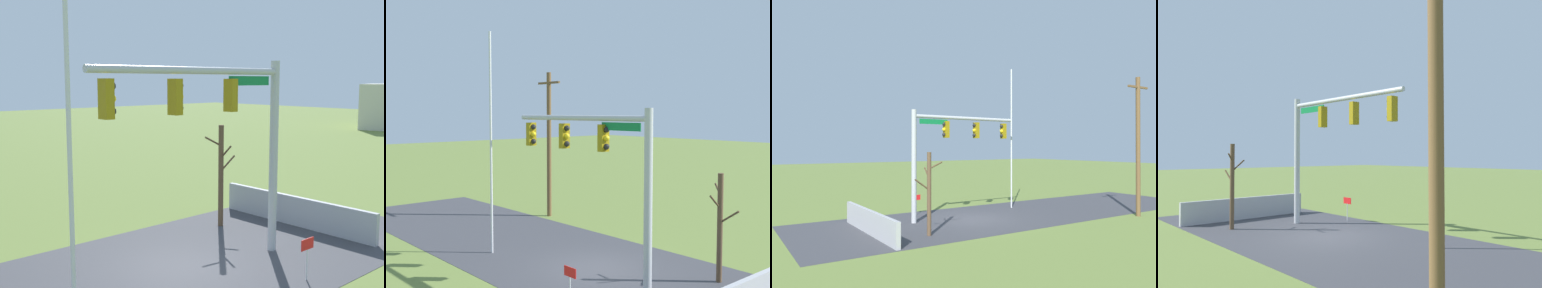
% 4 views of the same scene
% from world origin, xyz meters
% --- Properties ---
extents(ground_plane, '(160.00, 160.00, 0.00)m').
position_xyz_m(ground_plane, '(0.00, 0.00, 0.00)').
color(ground_plane, olive).
extents(road_surface, '(28.00, 8.00, 0.01)m').
position_xyz_m(road_surface, '(-4.00, 0.00, 0.01)').
color(road_surface, '#3D3D42').
rests_on(road_surface, ground_plane).
extents(sidewalk_corner, '(6.00, 6.00, 0.01)m').
position_xyz_m(sidewalk_corner, '(4.35, -0.82, 0.00)').
color(sidewalk_corner, '#B7B5AD').
rests_on(sidewalk_corner, ground_plane).
extents(retaining_fence, '(0.20, 6.88, 1.15)m').
position_xyz_m(retaining_fence, '(6.28, 0.43, 0.57)').
color(retaining_fence, '#A8A8AD').
rests_on(retaining_fence, ground_plane).
extents(signal_mast, '(7.02, 0.40, 6.24)m').
position_xyz_m(signal_mast, '(1.22, -0.84, 4.47)').
color(signal_mast, '#B2B5BA').
rests_on(signal_mast, ground_plane).
extents(flagpole, '(0.10, 0.10, 9.50)m').
position_xyz_m(flagpole, '(-4.50, -1.90, 4.75)').
color(flagpole, silver).
rests_on(flagpole, ground_plane).
extents(utility_pole, '(1.90, 0.26, 8.39)m').
position_xyz_m(utility_pole, '(-8.89, 4.67, 4.36)').
color(utility_pole, brown).
rests_on(utility_pole, ground_plane).
extents(bare_tree, '(1.27, 1.02, 3.94)m').
position_xyz_m(bare_tree, '(4.06, 2.28, 2.03)').
color(bare_tree, brown).
rests_on(bare_tree, ground_plane).
extents(open_sign, '(0.56, 0.04, 1.22)m').
position_xyz_m(open_sign, '(2.11, -3.09, 0.91)').
color(open_sign, silver).
rests_on(open_sign, ground_plane).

